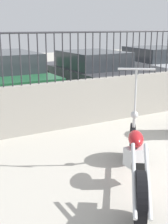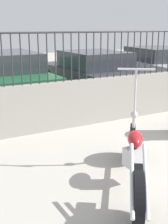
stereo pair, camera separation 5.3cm
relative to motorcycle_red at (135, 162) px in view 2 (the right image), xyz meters
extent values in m
cube|color=#9E998E|center=(2.42, 2.72, 0.09)|extent=(8.83, 0.18, 0.96)
cylinder|color=#2D2D33|center=(-0.90, 2.72, 1.06)|extent=(0.02, 0.02, 0.96)
cylinder|color=#2D2D33|center=(-0.73, 2.72, 1.06)|extent=(0.02, 0.02, 0.96)
cylinder|color=#2D2D33|center=(-0.56, 2.72, 1.06)|extent=(0.02, 0.02, 0.96)
cylinder|color=#2D2D33|center=(-0.39, 2.72, 1.06)|extent=(0.02, 0.02, 0.96)
cylinder|color=#2D2D33|center=(-0.22, 2.72, 1.06)|extent=(0.02, 0.02, 0.96)
cylinder|color=#2D2D33|center=(-0.05, 2.72, 1.06)|extent=(0.02, 0.02, 0.96)
cylinder|color=#2D2D33|center=(0.12, 2.72, 1.06)|extent=(0.02, 0.02, 0.96)
cylinder|color=#2D2D33|center=(0.29, 2.72, 1.06)|extent=(0.02, 0.02, 0.96)
cylinder|color=#2D2D33|center=(0.46, 2.72, 1.06)|extent=(0.02, 0.02, 0.96)
cylinder|color=#2D2D33|center=(0.63, 2.72, 1.06)|extent=(0.02, 0.02, 0.96)
cylinder|color=#2D2D33|center=(0.80, 2.72, 1.06)|extent=(0.02, 0.02, 0.96)
cylinder|color=#2D2D33|center=(0.97, 2.72, 1.06)|extent=(0.02, 0.02, 0.96)
cylinder|color=#2D2D33|center=(1.14, 2.72, 1.06)|extent=(0.02, 0.02, 0.96)
cylinder|color=#2D2D33|center=(1.31, 2.72, 1.06)|extent=(0.02, 0.02, 0.96)
cylinder|color=#2D2D33|center=(1.48, 2.72, 1.06)|extent=(0.02, 0.02, 0.96)
cylinder|color=#2D2D33|center=(1.65, 2.72, 1.06)|extent=(0.02, 0.02, 0.96)
cylinder|color=#2D2D33|center=(1.82, 2.72, 1.06)|extent=(0.02, 0.02, 0.96)
cylinder|color=#2D2D33|center=(1.99, 2.72, 1.06)|extent=(0.02, 0.02, 0.96)
cylinder|color=#2D2D33|center=(2.16, 2.72, 1.06)|extent=(0.02, 0.02, 0.96)
cylinder|color=#2D2D33|center=(2.33, 2.72, 1.06)|extent=(0.02, 0.02, 0.96)
cylinder|color=#2D2D33|center=(2.50, 2.72, 1.06)|extent=(0.02, 0.02, 0.96)
cylinder|color=#2D2D33|center=(2.67, 2.72, 1.06)|extent=(0.02, 0.02, 0.96)
cylinder|color=#2D2D33|center=(2.84, 2.72, 1.06)|extent=(0.02, 0.02, 0.96)
cylinder|color=#2D2D33|center=(2.42, 2.72, 1.52)|extent=(8.83, 0.04, 0.04)
cylinder|color=black|center=(0.54, 0.77, -0.09)|extent=(0.39, 0.52, 0.59)
cylinder|color=black|center=(-0.42, -0.60, -0.09)|extent=(0.43, 0.55, 0.60)
cylinder|color=#AD191E|center=(0.06, 0.09, -0.09)|extent=(0.93, 1.29, 0.06)
cube|color=silver|center=(0.09, 0.13, 0.01)|extent=(0.28, 0.18, 0.24)
ellipsoid|color=#AD191E|center=(0.16, 0.23, 0.21)|extent=(0.43, 0.49, 0.18)
cube|color=black|center=(-0.25, -0.35, 0.09)|extent=(0.29, 0.32, 0.06)
cylinder|color=silver|center=(0.49, 0.70, 0.16)|extent=(0.16, 0.21, 0.51)
sphere|color=silver|center=(0.45, 0.65, 0.39)|extent=(0.11, 0.11, 0.11)
cylinder|color=silver|center=(0.44, 0.62, 0.74)|extent=(0.03, 0.03, 0.65)
cylinder|color=silver|center=(0.44, 0.62, 1.06)|extent=(0.44, 0.32, 0.03)
cylinder|color=silver|center=(-0.33, -0.60, 0.13)|extent=(0.51, 0.71, 0.47)
cylinder|color=silver|center=(-0.45, -0.52, 0.13)|extent=(0.51, 0.71, 0.47)
cylinder|color=black|center=(0.70, 7.08, -0.07)|extent=(0.11, 0.64, 0.64)
cylinder|color=black|center=(0.68, 4.33, -0.07)|extent=(0.11, 0.64, 0.64)
cube|color=#1E5933|center=(-0.19, 5.71, 0.17)|extent=(1.89, 4.45, 0.63)
cube|color=#2D3338|center=(-0.19, 5.49, 0.73)|extent=(1.69, 2.14, 0.48)
cylinder|color=black|center=(1.62, 6.67, -0.07)|extent=(0.12, 0.64, 0.64)
cylinder|color=black|center=(3.30, 6.68, -0.07)|extent=(0.12, 0.64, 0.64)
cylinder|color=black|center=(1.64, 4.17, -0.07)|extent=(0.12, 0.64, 0.64)
cylinder|color=black|center=(3.32, 4.19, -0.07)|extent=(0.12, 0.64, 0.64)
cube|color=#38383D|center=(2.47, 5.43, 0.13)|extent=(1.83, 4.04, 0.56)
cube|color=#2D3338|center=(2.47, 5.23, 0.66)|extent=(1.63, 1.95, 0.49)
cylinder|color=black|center=(4.37, 6.87, -0.07)|extent=(0.18, 0.65, 0.64)
cylinder|color=black|center=(6.09, 6.68, -0.07)|extent=(0.18, 0.65, 0.64)
cylinder|color=black|center=(4.10, 4.42, -0.07)|extent=(0.18, 0.65, 0.64)
cube|color=#B7BABF|center=(5.10, 5.55, 0.17)|extent=(2.26, 4.15, 0.63)
cube|color=#2D3338|center=(5.07, 5.35, 0.71)|extent=(1.85, 2.07, 0.44)
camera|label=1|loc=(-2.32, -2.81, 1.65)|focal=50.00mm
camera|label=2|loc=(-2.28, -2.84, 1.65)|focal=50.00mm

